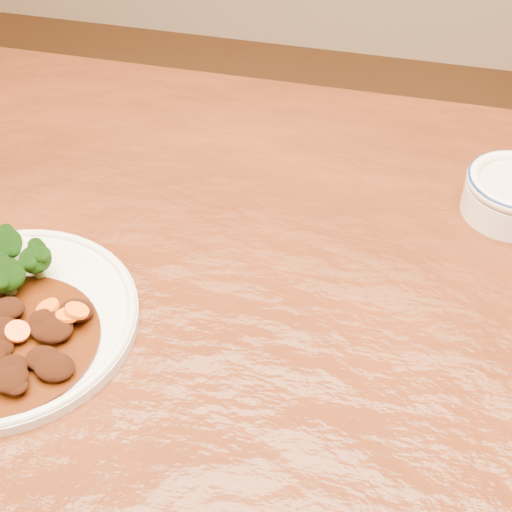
# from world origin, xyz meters

# --- Properties ---
(dining_table) EXTENTS (1.50, 0.91, 0.75)m
(dining_table) POSITION_xyz_m (0.00, 0.00, 0.67)
(dining_table) COLOR #5B2610
(dining_table) RESTS_ON ground
(dinner_plate) EXTENTS (0.26, 0.26, 0.02)m
(dinner_plate) POSITION_xyz_m (-0.24, -0.08, 0.76)
(dinner_plate) COLOR silver
(dinner_plate) RESTS_ON dining_table
(mince_stew) EXTENTS (0.17, 0.17, 0.03)m
(mince_stew) POSITION_xyz_m (-0.21, -0.11, 0.77)
(mince_stew) COLOR #451F07
(mince_stew) RESTS_ON dinner_plate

